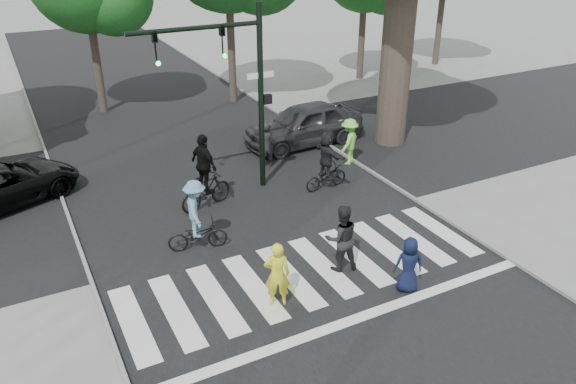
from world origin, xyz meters
name	(u,v)px	position (x,y,z in m)	size (l,w,h in m)	color
ground	(327,292)	(0.00, 0.00, 0.00)	(120.00, 120.00, 0.00)	gray
road_stem	(245,207)	(0.00, 5.00, 0.01)	(10.00, 70.00, 0.01)	black
road_cross	(211,172)	(0.00, 8.00, 0.01)	(70.00, 10.00, 0.01)	black
curb_left	(78,245)	(-5.05, 5.00, 0.05)	(0.10, 70.00, 0.10)	gray
curb_right	(376,175)	(5.05, 5.00, 0.05)	(0.10, 70.00, 0.10)	gray
crosswalk	(313,278)	(0.00, 0.66, 0.01)	(10.00, 3.85, 0.01)	silver
traffic_signal	(235,75)	(0.35, 6.20, 3.90)	(4.45, 0.29, 6.00)	black
pedestrian_woman	(277,274)	(-1.27, 0.15, 0.84)	(0.61, 0.40, 1.67)	yellow
pedestrian_child	(409,265)	(1.79, -0.82, 0.72)	(0.71, 0.46, 1.45)	#0E1632
pedestrian_adult	(341,238)	(0.84, 0.72, 0.91)	(0.89, 0.69, 1.83)	black
cyclist_left	(196,220)	(-2.11, 3.34, 0.89)	(1.71, 1.17, 2.06)	black
cyclist_mid	(205,179)	(-1.06, 5.55, 1.00)	(1.93, 1.22, 2.43)	black
cyclist_right	(326,164)	(2.98, 4.99, 0.90)	(1.63, 1.52, 2.02)	black
car_suv	(1,185)	(-6.68, 8.77, 0.67)	(2.21, 4.79, 1.33)	black
car_grey	(304,124)	(4.30, 8.91, 0.83)	(1.96, 4.87, 1.66)	#39383D
bystander_hivis	(349,142)	(4.80, 6.41, 0.86)	(1.11, 0.64, 1.72)	#7CF24A
bystander_dark	(266,145)	(1.98, 7.56, 0.84)	(0.61, 0.40, 1.68)	black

